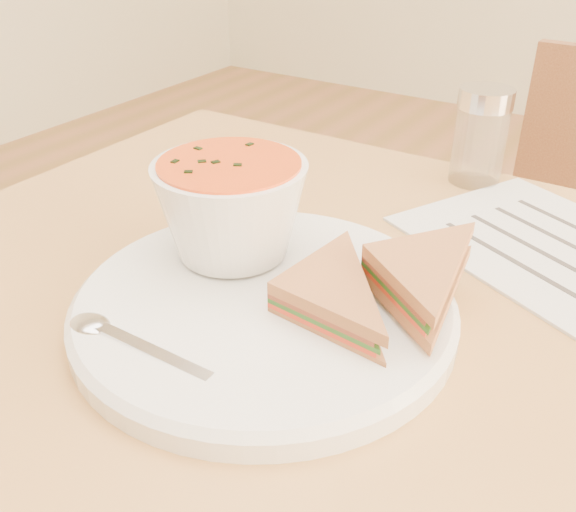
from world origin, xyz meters
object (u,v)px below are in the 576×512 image
Objects in this scene: plate at (264,308)px; soup_bowl at (232,214)px; chair_far at (572,315)px; condiment_shaker at (480,136)px.

soup_bowl is (-0.06, 0.04, 0.05)m from plate.
chair_far is 6.31× the size of soup_bowl.
soup_bowl is at bearing 72.35° from chair_far.
condiment_shaker reaches higher than chair_far.
condiment_shaker is (-0.12, -0.32, 0.40)m from chair_far.
chair_far is 0.78m from plate.
condiment_shaker is at bearing 70.71° from soup_bowl.
condiment_shaker reaches higher than soup_bowl.
plate is (-0.17, -0.68, 0.35)m from chair_far.
condiment_shaker is at bearing 71.94° from chair_far.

